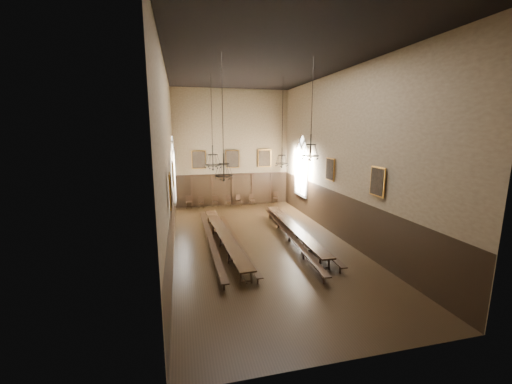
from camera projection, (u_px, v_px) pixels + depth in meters
name	position (u px, v px, depth m)	size (l,w,h in m)	color
floor	(260.00, 243.00, 16.75)	(9.00, 18.00, 0.02)	black
ceiling	(261.00, 64.00, 15.00)	(9.00, 18.00, 0.02)	black
wall_back	(232.00, 149.00, 24.47)	(9.00, 0.02, 9.00)	#816E4F
wall_front	(357.00, 192.00, 7.28)	(9.00, 0.02, 9.00)	#816E4F
wall_left	(169.00, 160.00, 14.84)	(0.02, 18.00, 9.00)	#816E4F
wall_right	(342.00, 157.00, 16.91)	(0.02, 18.00, 9.00)	#816E4F
wainscot_panelling	(261.00, 220.00, 16.50)	(9.00, 18.00, 2.50)	black
table_left	(224.00, 240.00, 16.12)	(1.19, 9.36, 0.73)	black
table_right	(293.00, 232.00, 17.33)	(0.87, 9.12, 0.71)	black
bench_left_outer	(210.00, 241.00, 16.18)	(0.42, 10.17, 0.46)	black
bench_left_inner	(236.00, 242.00, 16.18)	(0.54, 9.08, 0.41)	black
bench_right_inner	(289.00, 236.00, 16.87)	(0.91, 10.45, 0.47)	black
bench_right_outer	(305.00, 234.00, 17.33)	(0.73, 9.54, 0.43)	black
chair_0	(189.00, 205.00, 24.08)	(0.43, 0.43, 0.96)	black
chair_1	(201.00, 204.00, 24.24)	(0.42, 0.42, 0.87)	black
chair_2	(215.00, 204.00, 24.52)	(0.48, 0.48, 0.88)	black
chair_3	(228.00, 203.00, 24.70)	(0.49, 0.49, 0.87)	black
chair_4	(239.00, 202.00, 24.94)	(0.48, 0.48, 0.87)	black
chair_5	(252.00, 202.00, 25.15)	(0.44, 0.44, 0.87)	black
chair_7	(276.00, 200.00, 25.71)	(0.52, 0.52, 0.94)	black
chandelier_back_left	(213.00, 160.00, 18.15)	(0.93, 0.93, 5.25)	black
chandelier_back_right	(282.00, 157.00, 19.11)	(0.78, 0.78, 5.24)	black
chandelier_front_left	(224.00, 167.00, 13.38)	(0.77, 0.77, 5.14)	black
chandelier_front_right	(311.00, 149.00, 14.07)	(0.78, 0.78, 4.37)	black
portrait_back_0	(199.00, 160.00, 23.90)	(1.10, 0.12, 1.40)	#B2762A
portrait_back_1	(232.00, 159.00, 24.50)	(1.10, 0.12, 1.40)	#B2762A
portrait_back_2	(265.00, 158.00, 25.10)	(1.10, 0.12, 1.40)	#B2762A
portrait_left_0	(173.00, 174.00, 15.98)	(0.12, 1.00, 1.30)	#B2762A
portrait_left_1	(170.00, 190.00, 11.68)	(0.12, 1.00, 1.30)	#B2762A
portrait_right_0	(330.00, 169.00, 17.99)	(0.12, 1.00, 1.30)	#B2762A
portrait_right_1	(377.00, 182.00, 13.70)	(0.12, 1.00, 1.30)	#B2762A
window_right	(302.00, 166.00, 22.35)	(0.20, 2.20, 4.60)	white
window_left	(173.00, 170.00, 20.31)	(0.20, 2.20, 4.60)	white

